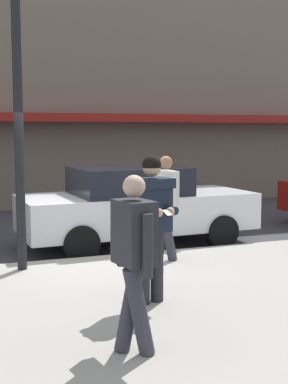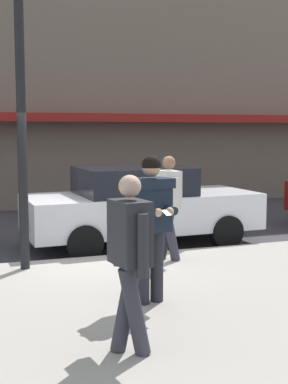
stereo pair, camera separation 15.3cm
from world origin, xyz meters
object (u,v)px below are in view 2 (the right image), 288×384
(street_lamp_post, at_px, (20,69))
(pedestrian_in_light_coat, at_px, (169,201))
(man_texting_on_phone, at_px, (151,213))
(pedestrian_with_bag, at_px, (129,253))
(parked_sedan_mid, at_px, (140,205))

(street_lamp_post, bearing_deg, pedestrian_in_light_coat, -4.84)
(pedestrian_in_light_coat, bearing_deg, man_texting_on_phone, -117.29)
(man_texting_on_phone, distance_m, street_lamp_post, 3.13)
(pedestrian_in_light_coat, relative_size, street_lamp_post, 0.35)
(pedestrian_with_bag, height_order, street_lamp_post, street_lamp_post)
(pedestrian_in_light_coat, xyz_separation_m, street_lamp_post, (-2.28, 0.19, 2.03))
(parked_sedan_mid, height_order, man_texting_on_phone, man_texting_on_phone)
(pedestrian_with_bag, bearing_deg, street_lamp_post, 99.51)
(pedestrian_with_bag, xyz_separation_m, street_lamp_post, (-0.58, 3.48, 2.03))
(man_texting_on_phone, height_order, street_lamp_post, street_lamp_post)
(pedestrian_in_light_coat, bearing_deg, parked_sedan_mid, 86.32)
(man_texting_on_phone, bearing_deg, pedestrian_with_bag, -117.32)
(parked_sedan_mid, bearing_deg, pedestrian_with_bag, -109.58)
(man_texting_on_phone, height_order, pedestrian_in_light_coat, man_texting_on_phone)
(pedestrian_in_light_coat, distance_m, street_lamp_post, 3.06)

